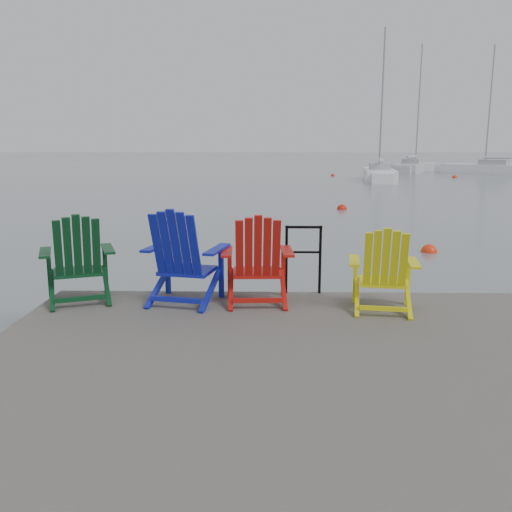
{
  "coord_description": "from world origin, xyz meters",
  "views": [
    {
      "loc": [
        -0.22,
        -4.48,
        2.41
      ],
      "look_at": [
        -0.38,
        3.17,
        0.85
      ],
      "focal_mm": 38.0,
      "sensor_mm": 36.0,
      "label": 1
    }
  ],
  "objects_px": {
    "chair_green": "(78,259)",
    "sailboat_far": "(490,170)",
    "chair_blue": "(183,256)",
    "sailboat_mid": "(414,168)",
    "sailboat_near": "(379,175)",
    "buoy_d": "(333,176)",
    "buoy_b": "(342,209)",
    "buoy_c": "(455,178)",
    "chair_yellow": "(384,270)",
    "handrail": "(303,253)",
    "buoy_a": "(429,252)",
    "chair_red": "(257,259)"
  },
  "relations": [
    {
      "from": "chair_red",
      "to": "sailboat_mid",
      "type": "distance_m",
      "value": 47.54
    },
    {
      "from": "chair_yellow",
      "to": "buoy_d",
      "type": "relative_size",
      "value": 3.07
    },
    {
      "from": "buoy_a",
      "to": "buoy_d",
      "type": "distance_m",
      "value": 32.15
    },
    {
      "from": "chair_green",
      "to": "sailboat_far",
      "type": "relative_size",
      "value": 0.1
    },
    {
      "from": "handrail",
      "to": "sailboat_near",
      "type": "height_order",
      "value": "sailboat_near"
    },
    {
      "from": "buoy_a",
      "to": "buoy_b",
      "type": "height_order",
      "value": "buoy_b"
    },
    {
      "from": "chair_blue",
      "to": "sailboat_mid",
      "type": "bearing_deg",
      "value": 84.3
    },
    {
      "from": "buoy_b",
      "to": "buoy_c",
      "type": "xyz_separation_m",
      "value": [
        11.53,
        21.44,
        0.0
      ]
    },
    {
      "from": "handrail",
      "to": "chair_blue",
      "type": "distance_m",
      "value": 1.58
    },
    {
      "from": "chair_red",
      "to": "chair_yellow",
      "type": "xyz_separation_m",
      "value": [
        1.47,
        -0.29,
        -0.05
      ]
    },
    {
      "from": "handrail",
      "to": "buoy_b",
      "type": "distance_m",
      "value": 14.25
    },
    {
      "from": "sailboat_mid",
      "to": "buoy_d",
      "type": "xyz_separation_m",
      "value": [
        -8.49,
        -7.42,
        -0.36
      ]
    },
    {
      "from": "chair_green",
      "to": "chair_blue",
      "type": "height_order",
      "value": "chair_blue"
    },
    {
      "from": "buoy_d",
      "to": "buoy_c",
      "type": "bearing_deg",
      "value": -12.94
    },
    {
      "from": "buoy_a",
      "to": "chair_green",
      "type": "bearing_deg",
      "value": -135.72
    },
    {
      "from": "buoy_c",
      "to": "chair_blue",
      "type": "bearing_deg",
      "value": -113.23
    },
    {
      "from": "sailboat_near",
      "to": "sailboat_mid",
      "type": "distance_m",
      "value": 14.44
    },
    {
      "from": "sailboat_mid",
      "to": "sailboat_far",
      "type": "xyz_separation_m",
      "value": [
        5.72,
        -3.4,
        0.0
      ]
    },
    {
      "from": "chair_blue",
      "to": "chair_yellow",
      "type": "bearing_deg",
      "value": 5.44
    },
    {
      "from": "chair_blue",
      "to": "sailboat_far",
      "type": "xyz_separation_m",
      "value": [
        20.51,
        42.07,
        -0.73
      ]
    },
    {
      "from": "buoy_a",
      "to": "chair_blue",
      "type": "bearing_deg",
      "value": -128.8
    },
    {
      "from": "sailboat_mid",
      "to": "buoy_c",
      "type": "relative_size",
      "value": 29.97
    },
    {
      "from": "handrail",
      "to": "chair_red",
      "type": "distance_m",
      "value": 0.77
    },
    {
      "from": "sailboat_far",
      "to": "buoy_b",
      "type": "bearing_deg",
      "value": -171.24
    },
    {
      "from": "chair_green",
      "to": "sailboat_far",
      "type": "height_order",
      "value": "sailboat_far"
    },
    {
      "from": "chair_green",
      "to": "chair_red",
      "type": "bearing_deg",
      "value": -21.28
    },
    {
      "from": "handrail",
      "to": "chair_yellow",
      "type": "relative_size",
      "value": 0.9
    },
    {
      "from": "chair_green",
      "to": "chair_blue",
      "type": "relative_size",
      "value": 0.94
    },
    {
      "from": "chair_blue",
      "to": "sailboat_mid",
      "type": "distance_m",
      "value": 47.82
    },
    {
      "from": "buoy_d",
      "to": "handrail",
      "type": "bearing_deg",
      "value": -97.29
    },
    {
      "from": "chair_yellow",
      "to": "buoy_d",
      "type": "xyz_separation_m",
      "value": [
        3.92,
        38.34,
        -1.0
      ]
    },
    {
      "from": "chair_green",
      "to": "chair_yellow",
      "type": "relative_size",
      "value": 1.1
    },
    {
      "from": "chair_yellow",
      "to": "buoy_d",
      "type": "distance_m",
      "value": 38.55
    },
    {
      "from": "sailboat_mid",
      "to": "sailboat_far",
      "type": "distance_m",
      "value": 6.65
    },
    {
      "from": "sailboat_mid",
      "to": "buoy_b",
      "type": "xyz_separation_m",
      "value": [
        -10.89,
        -30.96,
        -0.36
      ]
    },
    {
      "from": "chair_green",
      "to": "handrail",
      "type": "bearing_deg",
      "value": -11.19
    },
    {
      "from": "chair_red",
      "to": "buoy_a",
      "type": "relative_size",
      "value": 2.97
    },
    {
      "from": "handrail",
      "to": "buoy_b",
      "type": "bearing_deg",
      "value": 80.27
    },
    {
      "from": "chair_yellow",
      "to": "buoy_b",
      "type": "xyz_separation_m",
      "value": [
        1.52,
        14.8,
        -1.0
      ]
    },
    {
      "from": "chair_blue",
      "to": "sailboat_mid",
      "type": "height_order",
      "value": "sailboat_mid"
    },
    {
      "from": "buoy_c",
      "to": "sailboat_mid",
      "type": "bearing_deg",
      "value": 93.82
    },
    {
      "from": "chair_blue",
      "to": "buoy_b",
      "type": "distance_m",
      "value": 15.07
    },
    {
      "from": "chair_yellow",
      "to": "sailboat_far",
      "type": "relative_size",
      "value": 0.09
    },
    {
      "from": "buoy_b",
      "to": "buoy_c",
      "type": "height_order",
      "value": "buoy_c"
    },
    {
      "from": "handrail",
      "to": "buoy_b",
      "type": "xyz_separation_m",
      "value": [
        2.4,
        14.01,
        -1.04
      ]
    },
    {
      "from": "chair_green",
      "to": "sailboat_near",
      "type": "relative_size",
      "value": 0.1
    },
    {
      "from": "sailboat_near",
      "to": "sailboat_far",
      "type": "xyz_separation_m",
      "value": [
        11.63,
        9.77,
        -0.0
      ]
    },
    {
      "from": "chair_green",
      "to": "buoy_d",
      "type": "distance_m",
      "value": 38.8
    },
    {
      "from": "handrail",
      "to": "buoy_a",
      "type": "relative_size",
      "value": 2.43
    },
    {
      "from": "chair_red",
      "to": "buoy_c",
      "type": "relative_size",
      "value": 2.8
    }
  ]
}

